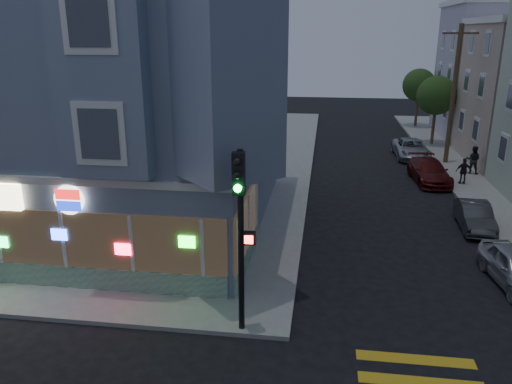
% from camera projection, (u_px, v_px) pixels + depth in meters
% --- Properties ---
extents(ground, '(120.00, 120.00, 0.00)m').
position_uv_depth(ground, '(169.00, 377.00, 13.04)').
color(ground, black).
rests_on(ground, ground).
extents(sidewalk_nw, '(33.00, 42.00, 0.15)m').
position_uv_depth(sidewalk_nw, '(86.00, 154.00, 36.50)').
color(sidewalk_nw, gray).
rests_on(sidewalk_nw, ground).
extents(corner_building, '(14.60, 14.60, 11.40)m').
position_uv_depth(corner_building, '(107.00, 97.00, 22.42)').
color(corner_building, gray).
rests_on(corner_building, sidewalk_nw).
extents(utility_pole, '(2.20, 0.30, 9.00)m').
position_uv_depth(utility_pole, '(454.00, 93.00, 32.62)').
color(utility_pole, '#4C3826').
rests_on(utility_pole, sidewalk_ne).
extents(street_tree_near, '(3.00, 3.00, 5.30)m').
position_uv_depth(street_tree_near, '(437.00, 96.00, 38.51)').
color(street_tree_near, '#4C3826').
rests_on(street_tree_near, sidewalk_ne).
extents(street_tree_far, '(3.00, 3.00, 5.30)m').
position_uv_depth(street_tree_far, '(419.00, 85.00, 46.06)').
color(street_tree_far, '#4C3826').
rests_on(street_tree_far, sidewalk_ne).
extents(pedestrian_a, '(1.03, 0.92, 1.74)m').
position_uv_depth(pedestrian_a, '(473.00, 160.00, 31.08)').
color(pedestrian_a, black).
rests_on(pedestrian_a, sidewalk_ne).
extents(pedestrian_b, '(0.90, 0.39, 1.52)m').
position_uv_depth(pedestrian_b, '(464.00, 171.00, 28.98)').
color(pedestrian_b, black).
rests_on(pedestrian_b, sidewalk_ne).
extents(parked_car_b, '(1.47, 3.73, 1.21)m').
position_uv_depth(parked_car_b, '(475.00, 216.00, 22.73)').
color(parked_car_b, '#3B3D40').
rests_on(parked_car_b, ground).
extents(parked_car_c, '(2.23, 4.74, 1.34)m').
position_uv_depth(parked_car_c, '(429.00, 171.00, 29.82)').
color(parked_car_c, '#521412').
rests_on(parked_car_c, ground).
extents(parked_car_d, '(2.30, 4.82, 1.33)m').
position_uv_depth(parked_car_d, '(411.00, 149.00, 35.63)').
color(parked_car_d, '#A8ADB3').
rests_on(parked_car_d, ground).
extents(traffic_signal, '(0.65, 0.61, 5.48)m').
position_uv_depth(traffic_signal, '(241.00, 213.00, 13.70)').
color(traffic_signal, black).
rests_on(traffic_signal, sidewalk_nw).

